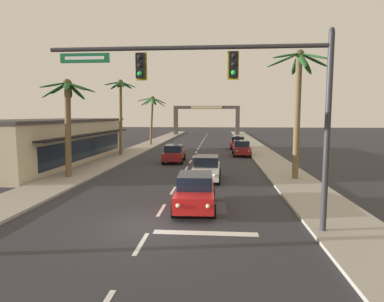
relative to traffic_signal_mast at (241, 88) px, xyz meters
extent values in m
plane|color=#2D2D33|center=(-3.46, 0.29, -5.47)|extent=(220.00, 220.00, 0.00)
cube|color=#9E998E|center=(4.34, 20.29, -5.40)|extent=(3.20, 110.00, 0.14)
cube|color=#9E998E|center=(-11.26, 20.29, -5.40)|extent=(3.20, 110.00, 0.14)
cube|color=silver|center=(-3.46, -1.49, -5.46)|extent=(0.16, 2.00, 0.01)
cube|color=silver|center=(-3.46, 2.56, -5.46)|extent=(0.16, 2.00, 0.01)
cube|color=silver|center=(-3.46, 6.61, -5.46)|extent=(0.16, 2.00, 0.01)
cube|color=silver|center=(-3.46, 10.67, -5.46)|extent=(0.16, 2.00, 0.01)
cube|color=silver|center=(-3.46, 14.72, -5.46)|extent=(0.16, 2.00, 0.01)
cube|color=silver|center=(-3.46, 18.77, -5.46)|extent=(0.16, 2.00, 0.01)
cube|color=silver|center=(-3.46, 22.83, -5.46)|extent=(0.16, 2.00, 0.01)
cube|color=silver|center=(-3.46, 26.88, -5.46)|extent=(0.16, 2.00, 0.01)
cube|color=silver|center=(-3.46, 30.93, -5.46)|extent=(0.16, 2.00, 0.01)
cube|color=silver|center=(-3.46, 34.99, -5.46)|extent=(0.16, 2.00, 0.01)
cube|color=silver|center=(-3.46, 39.04, -5.46)|extent=(0.16, 2.00, 0.01)
cube|color=silver|center=(-3.46, 43.09, -5.46)|extent=(0.16, 2.00, 0.01)
cube|color=silver|center=(-3.46, 47.15, -5.46)|extent=(0.16, 2.00, 0.01)
cube|color=silver|center=(-3.46, 51.20, -5.46)|extent=(0.16, 2.00, 0.01)
cube|color=silver|center=(-3.46, 55.25, -5.46)|extent=(0.16, 2.00, 0.01)
cube|color=silver|center=(-3.46, 59.31, -5.46)|extent=(0.16, 2.00, 0.01)
cube|color=silver|center=(-3.46, 63.36, -5.46)|extent=(0.16, 2.00, 0.01)
cube|color=silver|center=(-3.46, 67.41, -5.46)|extent=(0.16, 2.00, 0.01)
cube|color=silver|center=(-1.26, -0.31, -5.46)|extent=(4.00, 0.44, 0.01)
cylinder|color=#2D2D33|center=(3.18, 0.00, -1.75)|extent=(0.22, 0.22, 7.43)
cylinder|color=#2D2D33|center=(-2.01, 0.00, 1.49)|extent=(10.38, 0.16, 0.16)
sphere|color=#2D2D33|center=(3.18, 0.00, 2.02)|extent=(0.20, 0.20, 0.20)
cube|color=black|center=(-0.28, -0.02, 0.85)|extent=(0.32, 0.26, 0.92)
sphere|color=black|center=(-0.28, -0.16, 1.15)|extent=(0.17, 0.17, 0.17)
sphere|color=black|center=(-0.28, -0.16, 0.85)|extent=(0.17, 0.17, 0.17)
sphere|color=#1EE54C|center=(-0.28, -0.16, 0.55)|extent=(0.17, 0.17, 0.17)
cube|color=yellow|center=(-0.28, 0.15, 0.85)|extent=(0.42, 0.03, 1.04)
cube|color=black|center=(-3.74, -0.02, 0.85)|extent=(0.32, 0.26, 0.92)
sphere|color=black|center=(-3.74, -0.16, 1.15)|extent=(0.17, 0.17, 0.17)
sphere|color=black|center=(-3.74, -0.16, 0.85)|extent=(0.17, 0.17, 0.17)
sphere|color=#1EE54C|center=(-3.74, -0.16, 0.55)|extent=(0.17, 0.17, 0.17)
cube|color=yellow|center=(-3.74, 0.15, 0.85)|extent=(0.42, 0.03, 1.04)
cube|color=#146038|center=(-5.89, 0.00, 1.17)|extent=(1.92, 0.05, 0.36)
cube|color=white|center=(-5.89, -0.02, 1.17)|extent=(1.54, 0.01, 0.12)
cube|color=red|center=(-1.88, 2.89, -4.79)|extent=(1.88, 4.35, 0.72)
cube|color=black|center=(-1.89, 3.04, -4.11)|extent=(1.66, 2.25, 0.64)
cylinder|color=black|center=(-0.98, 1.50, -5.15)|extent=(0.24, 0.65, 0.64)
cylinder|color=black|center=(-2.71, 1.45, -5.15)|extent=(0.24, 0.65, 0.64)
cylinder|color=black|center=(-1.06, 4.34, -5.15)|extent=(0.24, 0.65, 0.64)
cylinder|color=black|center=(-2.79, 4.29, -5.15)|extent=(0.24, 0.65, 0.64)
sphere|color=#F9EFC6|center=(-1.20, 0.74, -4.71)|extent=(0.18, 0.18, 0.18)
sphere|color=#F9EFC6|center=(-2.44, 0.71, -4.71)|extent=(0.18, 0.18, 0.18)
cube|color=red|center=(-1.29, 5.07, -4.69)|extent=(0.24, 0.07, 0.20)
cube|color=red|center=(-2.61, 5.03, -4.69)|extent=(0.24, 0.07, 0.20)
cube|color=silver|center=(-1.59, 9.78, -4.79)|extent=(1.82, 4.33, 0.72)
cube|color=black|center=(-1.59, 9.93, -4.11)|extent=(1.63, 2.22, 0.64)
cylinder|color=black|center=(-0.75, 8.35, -5.15)|extent=(0.23, 0.64, 0.64)
cylinder|color=black|center=(-2.47, 8.38, -5.15)|extent=(0.23, 0.64, 0.64)
cylinder|color=black|center=(-0.70, 11.19, -5.15)|extent=(0.23, 0.64, 0.64)
cylinder|color=black|center=(-2.43, 11.22, -5.15)|extent=(0.23, 0.64, 0.64)
sphere|color=#F9EFC6|center=(-1.00, 7.61, -4.71)|extent=(0.18, 0.18, 0.18)
sphere|color=#F9EFC6|center=(-2.24, 7.62, -4.71)|extent=(0.18, 0.18, 0.18)
cube|color=red|center=(-0.90, 11.93, -4.69)|extent=(0.24, 0.06, 0.20)
cube|color=red|center=(-2.22, 11.95, -4.69)|extent=(0.24, 0.06, 0.20)
cube|color=maroon|center=(-4.99, 18.32, -4.79)|extent=(1.85, 4.34, 0.72)
cube|color=black|center=(-4.99, 18.17, -4.11)|extent=(1.65, 2.23, 0.64)
cylinder|color=black|center=(-5.88, 19.72, -5.15)|extent=(0.23, 0.64, 0.64)
cylinder|color=black|center=(-4.16, 19.76, -5.15)|extent=(0.23, 0.64, 0.64)
cylinder|color=black|center=(-5.82, 16.89, -5.15)|extent=(0.23, 0.64, 0.64)
cylinder|color=black|center=(-4.10, 16.92, -5.15)|extent=(0.23, 0.64, 0.64)
sphere|color=#B2B2AD|center=(-5.66, 20.48, -4.71)|extent=(0.18, 0.18, 0.18)
sphere|color=#B2B2AD|center=(-4.42, 20.51, -4.71)|extent=(0.18, 0.18, 0.18)
cube|color=red|center=(-5.61, 16.15, -4.69)|extent=(0.24, 0.06, 0.20)
cube|color=red|center=(-4.29, 16.18, -4.69)|extent=(0.24, 0.06, 0.20)
cube|color=maroon|center=(1.79, 23.91, -4.79)|extent=(1.77, 4.30, 0.72)
cube|color=black|center=(1.79, 24.06, -4.11)|extent=(1.60, 2.20, 0.64)
cylinder|color=black|center=(2.65, 22.49, -5.15)|extent=(0.22, 0.64, 0.64)
cylinder|color=black|center=(0.93, 22.49, -5.15)|extent=(0.22, 0.64, 0.64)
cylinder|color=black|center=(2.66, 25.33, -5.15)|extent=(0.22, 0.64, 0.64)
cylinder|color=black|center=(0.93, 25.33, -5.15)|extent=(0.22, 0.64, 0.64)
sphere|color=#B2B2AD|center=(2.41, 21.74, -4.71)|extent=(0.18, 0.18, 0.18)
sphere|color=#B2B2AD|center=(1.17, 21.74, -4.71)|extent=(0.18, 0.18, 0.18)
cube|color=red|center=(2.46, 26.07, -4.69)|extent=(0.24, 0.06, 0.20)
cube|color=red|center=(1.14, 26.07, -4.69)|extent=(0.24, 0.06, 0.20)
cube|color=red|center=(1.81, 31.22, -4.79)|extent=(1.83, 4.33, 0.72)
cube|color=black|center=(1.81, 31.37, -4.11)|extent=(1.63, 2.23, 0.64)
cylinder|color=black|center=(2.65, 29.79, -5.15)|extent=(0.23, 0.64, 0.64)
cylinder|color=black|center=(0.92, 29.82, -5.15)|extent=(0.23, 0.64, 0.64)
cylinder|color=black|center=(2.69, 32.63, -5.15)|extent=(0.23, 0.64, 0.64)
cylinder|color=black|center=(0.97, 32.65, -5.15)|extent=(0.23, 0.64, 0.64)
sphere|color=#B2B2AD|center=(2.39, 29.04, -4.71)|extent=(0.18, 0.18, 0.18)
sphere|color=#B2B2AD|center=(1.15, 29.06, -4.71)|extent=(0.18, 0.18, 0.18)
cube|color=red|center=(2.50, 33.37, -4.69)|extent=(0.24, 0.06, 0.20)
cube|color=red|center=(1.18, 33.39, -4.69)|extent=(0.24, 0.06, 0.20)
cylinder|color=brown|center=(-11.28, 9.66, -2.16)|extent=(0.61, 0.42, 6.62)
ellipsoid|color=#1E5123|center=(-10.26, 9.84, 0.92)|extent=(1.97, 0.78, 0.78)
ellipsoid|color=#1E5123|center=(-10.38, 10.16, 0.94)|extent=(1.85, 1.37, 0.74)
ellipsoid|color=#1E5123|center=(-10.92, 10.45, 0.70)|extent=(0.92, 1.78, 1.20)
ellipsoid|color=#1E5123|center=(-11.47, 10.47, 0.76)|extent=(0.97, 1.83, 1.09)
ellipsoid|color=#1E5123|center=(-12.00, 10.10, 0.90)|extent=(1.87, 1.26, 0.83)
ellipsoid|color=#1E5123|center=(-11.95, 9.32, 0.71)|extent=(1.76, 1.06, 1.19)
ellipsoid|color=#1E5123|center=(-11.76, 8.88, 1.02)|extent=(1.50, 1.81, 0.59)
ellipsoid|color=#1E5123|center=(-10.82, 8.78, 0.93)|extent=(1.11, 1.94, 0.76)
ellipsoid|color=#1E5123|center=(-10.35, 9.20, 0.94)|extent=(1.89, 1.28, 0.74)
sphere|color=#4C4223|center=(-11.18, 9.66, 1.19)|extent=(0.60, 0.60, 0.60)
cylinder|color=brown|center=(-11.44, 22.57, -1.48)|extent=(0.47, 0.35, 7.97)
ellipsoid|color=#1E5123|center=(-10.52, 22.59, 2.29)|extent=(1.77, 0.44, 0.74)
ellipsoid|color=#1E5123|center=(-10.95, 23.31, 2.29)|extent=(1.22, 1.72, 0.75)
ellipsoid|color=#1E5123|center=(-11.78, 23.35, 2.37)|extent=(1.17, 1.78, 0.59)
ellipsoid|color=#1E5123|center=(-12.07, 23.04, 2.25)|extent=(1.66, 1.30, 0.83)
ellipsoid|color=#1E5123|center=(-12.24, 22.35, 2.41)|extent=(1.85, 0.82, 0.51)
ellipsoid|color=#1E5123|center=(-11.39, 21.70, 2.32)|extent=(0.43, 1.78, 0.70)
ellipsoid|color=#1E5123|center=(-10.98, 21.83, 2.25)|extent=(1.18, 1.71, 0.82)
sphere|color=#4C4223|center=(-11.38, 22.57, 2.55)|extent=(0.60, 0.60, 0.60)
cylinder|color=brown|center=(-10.70, 35.48, -1.99)|extent=(0.73, 0.33, 6.96)
ellipsoid|color=#236028|center=(-9.54, 35.29, 0.92)|extent=(2.09, 0.79, 1.45)
ellipsoid|color=#236028|center=(-9.56, 36.05, 1.14)|extent=(2.14, 1.50, 1.03)
ellipsoid|color=#236028|center=(-10.46, 36.56, 1.08)|extent=(0.48, 2.23, 1.15)
ellipsoid|color=#236028|center=(-11.28, 36.32, 1.25)|extent=(1.88, 1.97, 0.82)
ellipsoid|color=#236028|center=(-11.48, 35.83, 1.00)|extent=(2.15, 1.10, 1.29)
ellipsoid|color=#236028|center=(-11.60, 35.11, 1.31)|extent=(2.35, 1.14, 0.69)
ellipsoid|color=#236028|center=(-10.83, 34.48, 1.04)|extent=(1.05, 2.20, 1.22)
ellipsoid|color=#236028|center=(-10.24, 34.44, 1.08)|extent=(0.93, 2.25, 1.14)
ellipsoid|color=#236028|center=(-9.61, 34.98, 0.99)|extent=(2.05, 1.40, 1.31)
sphere|color=#4C4223|center=(-10.50, 35.48, 1.54)|extent=(0.60, 0.60, 0.60)
cylinder|color=brown|center=(4.52, 10.33, -1.24)|extent=(0.46, 0.42, 8.46)
ellipsoid|color=#236028|center=(5.57, 10.56, 2.67)|extent=(2.21, 0.87, 0.99)
ellipsoid|color=#236028|center=(5.14, 11.10, 2.50)|extent=(1.56, 1.84, 1.32)
ellipsoid|color=#236028|center=(4.55, 11.32, 2.52)|extent=(0.41, 2.05, 1.27)
ellipsoid|color=#236028|center=(3.53, 10.72, 2.72)|extent=(2.20, 1.16, 0.89)
ellipsoid|color=#236028|center=(3.56, 9.78, 2.87)|extent=(2.17, 1.46, 0.59)
ellipsoid|color=#236028|center=(4.50, 9.35, 2.51)|extent=(0.49, 2.05, 1.29)
ellipsoid|color=#236028|center=(5.37, 9.62, 2.77)|extent=(1.96, 1.75, 0.79)
sphere|color=#4C4223|center=(4.54, 10.33, 3.05)|extent=(0.60, 0.60, 0.60)
cube|color=beige|center=(-16.78, 17.65, -3.54)|extent=(7.34, 22.17, 3.86)
cube|color=#3D3838|center=(-16.78, 17.65, -1.49)|extent=(7.56, 22.39, 0.24)
cube|color=black|center=(-12.66, 17.65, -2.77)|extent=(1.00, 18.84, 0.12)
cube|color=black|center=(-13.09, 17.65, -4.07)|extent=(0.06, 17.73, 1.80)
cube|color=#423D38|center=(-10.46, 61.49, -2.51)|extent=(0.90, 0.90, 5.91)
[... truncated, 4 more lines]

